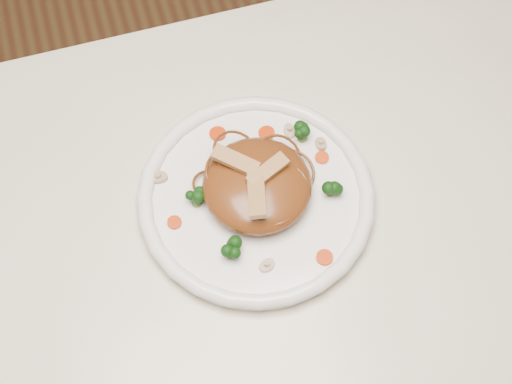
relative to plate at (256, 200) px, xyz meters
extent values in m
cube|color=beige|center=(-0.08, -0.07, -0.03)|extent=(1.20, 0.80, 0.04)
cylinder|color=brown|center=(0.46, 0.27, -0.40)|extent=(0.06, 0.06, 0.71)
cylinder|color=white|center=(0.00, 0.00, 0.00)|extent=(0.36, 0.36, 0.02)
ellipsoid|color=brown|center=(0.00, 0.00, 0.03)|extent=(0.16, 0.16, 0.05)
cube|color=tan|center=(0.02, 0.00, 0.06)|extent=(0.06, 0.04, 0.01)
cube|color=tan|center=(-0.02, 0.03, 0.06)|extent=(0.06, 0.06, 0.01)
cube|color=tan|center=(-0.01, -0.02, 0.06)|extent=(0.03, 0.07, 0.01)
cylinder|color=red|center=(0.04, 0.09, 0.01)|extent=(0.03, 0.03, 0.00)
cylinder|color=red|center=(-0.11, -0.01, 0.01)|extent=(0.02, 0.02, 0.00)
cylinder|color=red|center=(0.10, 0.03, 0.01)|extent=(0.02, 0.02, 0.00)
cylinder|color=red|center=(-0.02, 0.11, 0.01)|extent=(0.03, 0.03, 0.00)
cylinder|color=red|center=(0.06, -0.11, 0.01)|extent=(0.02, 0.02, 0.00)
cylinder|color=#C8B496|center=(-0.01, -0.10, 0.01)|extent=(0.03, 0.03, 0.01)
cylinder|color=#C8B496|center=(0.11, 0.05, 0.01)|extent=(0.02, 0.02, 0.01)
cylinder|color=#C8B496|center=(-0.11, 0.06, 0.01)|extent=(0.03, 0.03, 0.01)
cylinder|color=#C8B496|center=(0.07, 0.08, 0.01)|extent=(0.02, 0.02, 0.01)
camera|label=1|loc=(-0.13, -0.42, 0.86)|focal=52.12mm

